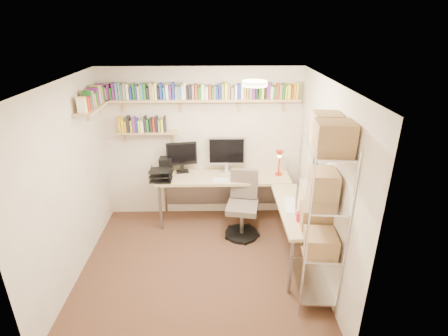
% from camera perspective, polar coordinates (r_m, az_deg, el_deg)
% --- Properties ---
extents(ground, '(3.20, 3.20, 0.00)m').
position_cam_1_polar(ground, '(5.04, -3.99, -15.60)').
color(ground, '#47301E').
rests_on(ground, ground).
extents(room_shell, '(3.24, 3.04, 2.52)m').
position_cam_1_polar(room_shell, '(4.25, -4.49, 0.92)').
color(room_shell, beige).
rests_on(room_shell, ground).
extents(wall_shelves, '(3.12, 1.09, 0.80)m').
position_cam_1_polar(wall_shelves, '(5.39, -8.57, 10.83)').
color(wall_shelves, tan).
rests_on(wall_shelves, ground).
extents(corner_desk, '(2.54, 2.14, 1.43)m').
position_cam_1_polar(corner_desk, '(5.40, 1.58, -2.48)').
color(corner_desk, beige).
rests_on(corner_desk, ground).
extents(office_chair, '(0.55, 0.57, 1.04)m').
position_cam_1_polar(office_chair, '(5.45, 3.06, -6.71)').
color(office_chair, black).
rests_on(office_chair, ground).
extents(wire_rack, '(0.51, 0.91, 2.24)m').
position_cam_1_polar(wire_rack, '(4.02, 15.80, -3.51)').
color(wire_rack, silver).
rests_on(wire_rack, ground).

